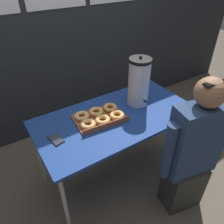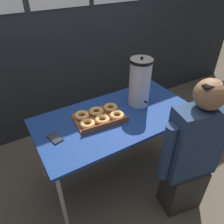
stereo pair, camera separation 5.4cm
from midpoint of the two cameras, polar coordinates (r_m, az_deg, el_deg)
The scene contains 7 objects.
ground_plane at distance 2.46m, azimuth 0.21°, elevation -15.79°, with size 12.00×12.00×0.00m, color brown.
back_wall at distance 2.64m, azimuth -14.41°, elevation 21.04°, with size 6.00×0.11×2.59m.
folding_table at distance 1.94m, azimuth 0.26°, elevation -2.29°, with size 1.41×0.73×0.78m.
donut_box at distance 1.87m, azimuth -4.07°, elevation -1.23°, with size 0.45×0.33×0.05m.
coffee_urn at distance 1.98m, azimuth 6.24°, elevation 7.80°, with size 0.20×0.22×0.47m.
cell_phone at distance 1.73m, azimuth -15.33°, elevation -6.94°, with size 0.10×0.14×0.01m.
person_seated at distance 1.88m, azimuth 19.27°, elevation -10.37°, with size 0.55×0.29×1.30m.
Camera 1 is at (-0.86, -1.27, 1.92)m, focal length 35.00 mm.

